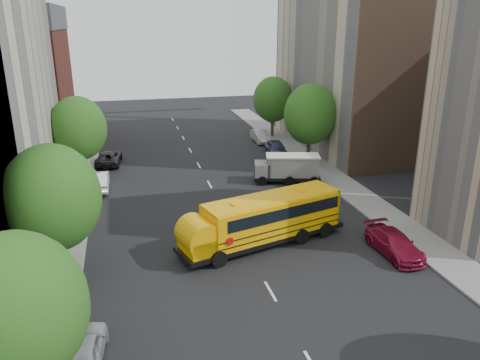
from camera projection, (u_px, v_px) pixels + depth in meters
name	position (u px, v px, depth m)	size (l,w,h in m)	color
ground	(236.00, 230.00, 32.66)	(120.00, 120.00, 0.00)	black
sidewalk_left	(69.00, 218.00, 34.59)	(3.00, 80.00, 0.12)	slate
sidewalk_right	(353.00, 192.00, 39.88)	(3.00, 80.00, 0.12)	slate
lane_markings	(210.00, 184.00, 41.84)	(0.15, 64.00, 0.01)	silver
building_left_redbrick	(20.00, 91.00, 52.12)	(10.00, 15.00, 13.00)	maroon
building_right_far	(350.00, 67.00, 52.25)	(10.00, 22.00, 18.00)	#C1B096
building_right_sidewall	(406.00, 78.00, 42.16)	(10.10, 0.30, 18.00)	brown
street_tree_0	(16.00, 310.00, 15.78)	(4.80, 4.80, 7.41)	#38281C
street_tree_1	(52.00, 198.00, 24.86)	(5.12, 5.12, 7.90)	#38281C
street_tree_2	(78.00, 129.00, 41.42)	(4.99, 4.99, 7.71)	#38281C
street_tree_4	(310.00, 114.00, 46.41)	(5.25, 5.25, 8.10)	#38281C
street_tree_5	(273.00, 99.00, 57.54)	(4.86, 4.86, 7.51)	#38281C
school_bus	(262.00, 219.00, 30.08)	(11.81, 5.75, 3.26)	black
safari_truck	(287.00, 168.00, 42.09)	(6.22, 3.49, 2.52)	black
parked_car_0	(84.00, 350.00, 19.76)	(1.66, 4.12, 1.40)	#AAAAB1
parked_car_1	(98.00, 181.00, 40.38)	(1.68, 4.82, 1.59)	white
parked_car_2	(109.00, 158.00, 47.50)	(2.32, 5.03, 1.40)	black
parked_car_3	(394.00, 244.00, 29.18)	(1.99, 4.89, 1.42)	maroon
parked_car_4	(276.00, 148.00, 50.72)	(1.85, 4.59, 1.56)	#303254
parked_car_5	(260.00, 136.00, 56.28)	(1.52, 4.37, 1.44)	#A3A29E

